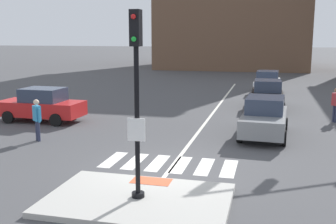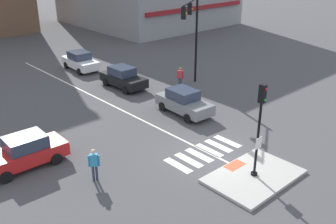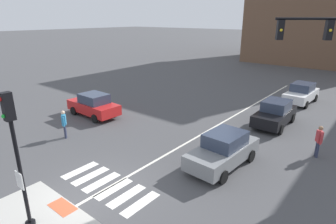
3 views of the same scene
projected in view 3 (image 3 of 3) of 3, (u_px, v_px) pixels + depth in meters
ground_plane at (95, 192)px, 11.27m from camera, size 300.00×300.00×0.00m
tactile_pad_front at (62, 207)px, 10.16m from camera, size 1.10×0.60×0.01m
signal_pole at (16, 150)px, 8.41m from camera, size 0.44×0.38×4.55m
crosswalk_stripe_a at (80, 170)px, 12.88m from camera, size 0.44×1.80×0.01m
crosswalk_stripe_b at (91, 176)px, 12.42m from camera, size 0.44×1.80×0.01m
crosswalk_stripe_c at (102, 182)px, 11.96m from camera, size 0.44×1.80×0.01m
crosswalk_stripe_d at (114, 189)px, 11.49m from camera, size 0.44×1.80×0.01m
crosswalk_stripe_e at (127, 196)px, 11.03m from camera, size 0.44×1.80×0.01m
crosswalk_stripe_f at (141, 204)px, 10.56m from camera, size 0.44×1.80×0.01m
lane_centre_line at (220, 124)px, 18.53m from camera, size 0.14×28.00×0.01m
car_black_eastbound_far at (275, 113)px, 18.06m from camera, size 1.91×4.14×1.64m
car_red_cross_left at (94, 105)px, 19.74m from camera, size 4.13×1.90×1.64m
car_white_eastbound_distant at (301, 93)px, 22.80m from camera, size 1.97×4.16×1.64m
car_grey_eastbound_mid at (223, 150)px, 13.08m from camera, size 2.01×4.19×1.64m
pedestrian_at_curb_left at (64, 122)px, 16.05m from camera, size 0.46×0.39×1.67m
pedestrian_waiting_far_side at (319, 139)px, 13.81m from camera, size 0.38×0.48×1.67m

